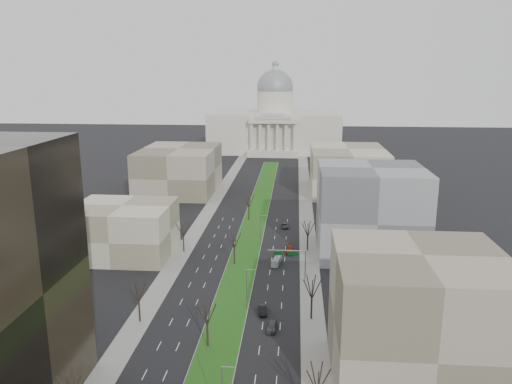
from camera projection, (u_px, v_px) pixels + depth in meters
The scene contains 27 objects.
ground at pixel (255, 220), 168.75m from camera, with size 600.00×600.00×0.00m, color black.
median at pixel (255, 221), 167.74m from camera, with size 8.00×222.03×0.20m.
sidewalk_left at pixel (188, 243), 145.89m from camera, with size 5.00×330.00×0.15m, color gray.
sidewalk_right at pixel (308, 247), 143.15m from camera, with size 5.00×330.00×0.15m, color gray.
capitol at pixel (275, 125), 309.75m from camera, with size 80.00×46.00×55.00m.
building_beige_left at pixel (124, 230), 135.78m from camera, with size 26.00×22.00×14.00m, color gray.
building_tan_right at pixel (417, 321), 78.34m from camera, with size 26.00×24.00×22.00m, color #78715D.
building_grey_right at pixel (370, 211), 136.13m from camera, with size 28.00×26.00×24.00m, color slate.
building_far_left at pixel (179, 170), 208.09m from camera, with size 30.00×40.00×18.00m, color #78715D.
building_far_right at pixel (347, 170), 207.45m from camera, with size 30.00×40.00×18.00m, color gray.
tree_left_near at pixel (72, 384), 69.75m from camera, with size 5.10×5.10×9.18m.
tree_left_mid at pixel (138, 290), 98.71m from camera, with size 5.40×5.40×9.72m.
tree_left_far at pixel (183, 229), 137.48m from camera, with size 5.28×5.28×9.50m.
tree_right_near at pixel (318, 378), 70.91m from camera, with size 5.16×5.16×9.29m.
tree_right_mid at pixel (312, 287), 99.86m from camera, with size 5.52×5.52×9.94m.
tree_right_far at pixel (308, 228), 138.74m from camera, with size 5.04×5.04×9.07m.
tree_median_a at pixel (207, 312), 89.77m from camera, with size 5.40×5.40×9.72m.
tree_median_b at pixel (234, 239), 128.51m from camera, with size 5.40×5.40×9.72m.
tree_median_c at pixel (249, 200), 167.25m from camera, with size 5.40×5.40×9.72m.
streetlamp_median_b at pixel (247, 289), 104.37m from camera, with size 1.90×0.20×9.16m.
streetlamp_median_c at pixel (261, 230), 143.10m from camera, with size 1.90×0.20×9.16m.
mast_arm_signs at pixel (294, 258), 117.85m from camera, with size 9.12×0.24×8.09m.
car_grey_near at pixel (272, 326), 97.19m from camera, with size 1.89×4.71×1.60m, color #414548.
car_black at pixel (263, 310), 103.88m from camera, with size 1.60×4.59×1.51m, color black.
car_red at pixel (290, 250), 138.47m from camera, with size 2.32×5.70×1.65m, color maroon.
car_grey_far at pixel (285, 226), 160.59m from camera, with size 2.26×4.90×1.36m, color #434449.
box_van at pixel (277, 260), 130.34m from camera, with size 1.59×6.81×1.90m, color white.
Camera 1 is at (13.44, -41.13, 49.22)m, focal length 35.00 mm.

